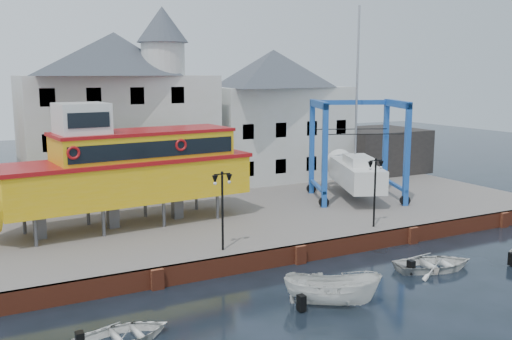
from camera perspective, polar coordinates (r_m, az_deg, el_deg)
name	(u,v)px	position (r m, az deg, el deg)	size (l,w,h in m)	color
ground	(300,263)	(31.34, 4.37, -9.28)	(140.00, 140.00, 0.00)	black
hardstanding	(217,211)	(40.57, -3.88, -4.15)	(44.00, 22.00, 1.00)	#67625F
quay_wall	(299,254)	(31.27, 4.28, -8.36)	(44.00, 0.47, 1.00)	maroon
building_white_main	(119,111)	(44.93, -13.56, 5.78)	(14.00, 8.30, 14.00)	beige
building_white_right	(273,114)	(50.72, 1.73, 5.60)	(12.00, 8.00, 11.20)	beige
shed_dark	(375,150)	(55.09, 11.86, 1.96)	(8.00, 7.00, 4.00)	black
lamp_post_left	(222,191)	(29.44, -3.39, -2.09)	(1.12, 0.32, 4.20)	black
lamp_post_right	(375,175)	(34.68, 11.85, -0.49)	(1.12, 0.32, 4.20)	black
tour_boat	(112,170)	(34.74, -14.23, 0.04)	(17.53, 5.63, 7.50)	#59595E
travel_lift	(354,166)	(43.15, 9.73, 0.38)	(7.92, 9.41, 13.92)	#1A429F
motorboat_a	(332,305)	(26.22, 7.60, -13.21)	(1.62, 4.30, 1.66)	silver
motorboat_b	(434,270)	(31.70, 17.36, -9.48)	(3.04, 4.25, 0.88)	silver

